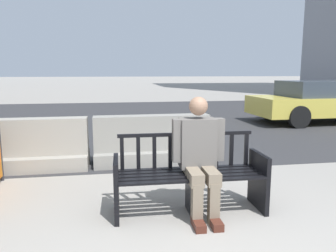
% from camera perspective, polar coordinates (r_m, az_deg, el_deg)
% --- Properties ---
extents(street_asphalt, '(120.00, 12.00, 0.01)m').
position_cam_1_polar(street_asphalt, '(11.17, -5.47, 1.30)').
color(street_asphalt, '#333335').
rests_on(street_asphalt, ground).
extents(street_bench, '(1.70, 0.56, 0.88)m').
position_cam_1_polar(street_bench, '(3.76, 3.74, -8.99)').
color(street_bench, black).
rests_on(street_bench, ground).
extents(seated_person, '(0.58, 0.73, 1.31)m').
position_cam_1_polar(seated_person, '(3.65, 5.49, -4.81)').
color(seated_person, '#66605B').
rests_on(seated_person, ground).
extents(jersey_barrier_centre, '(2.01, 0.71, 0.84)m').
position_cam_1_polar(jersey_barrier_centre, '(5.74, -2.77, -3.08)').
color(jersey_barrier_centre, gray).
rests_on(jersey_barrier_centre, ground).
extents(jersey_barrier_left, '(2.01, 0.70, 0.84)m').
position_cam_1_polar(jersey_barrier_left, '(5.82, -23.61, -3.71)').
color(jersey_barrier_left, '#9E998E').
rests_on(jersey_barrier_left, ground).
extents(car_taxi_near, '(4.51, 2.04, 1.30)m').
position_cam_1_polar(car_taxi_near, '(11.38, 25.29, 3.91)').
color(car_taxi_near, '#DBC64C').
rests_on(car_taxi_near, ground).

